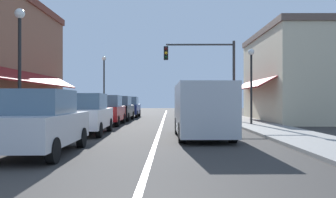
{
  "coord_description": "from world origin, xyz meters",
  "views": [
    {
      "loc": [
        0.5,
        -3.92,
        1.49
      ],
      "look_at": [
        0.4,
        12.96,
        1.54
      ],
      "focal_mm": 36.14,
      "sensor_mm": 36.0,
      "label": 1
    }
  ],
  "objects_px": {
    "parked_car_third_left": "(107,110)",
    "street_lamp_left_near": "(20,52)",
    "parked_car_nearest_left": "(40,122)",
    "parked_car_far_left": "(119,108)",
    "parked_car_distant_left": "(129,107)",
    "street_lamp_left_far": "(104,77)",
    "traffic_signal_mast_arm": "(209,67)",
    "van_in_lane": "(202,109)",
    "parked_car_second_left": "(86,114)",
    "street_lamp_right_mid": "(251,73)"
  },
  "relations": [
    {
      "from": "parked_car_third_left",
      "to": "street_lamp_left_near",
      "type": "height_order",
      "value": "street_lamp_left_near"
    },
    {
      "from": "parked_car_third_left",
      "to": "van_in_lane",
      "type": "relative_size",
      "value": 0.79
    },
    {
      "from": "parked_car_distant_left",
      "to": "van_in_lane",
      "type": "xyz_separation_m",
      "value": [
        4.82,
        -15.9,
        0.27
      ]
    },
    {
      "from": "parked_car_distant_left",
      "to": "street_lamp_left_far",
      "type": "relative_size",
      "value": 0.82
    },
    {
      "from": "parked_car_distant_left",
      "to": "street_lamp_right_mid",
      "type": "relative_size",
      "value": 0.93
    },
    {
      "from": "parked_car_nearest_left",
      "to": "parked_car_distant_left",
      "type": "distance_m",
      "value": 20.01
    },
    {
      "from": "parked_car_third_left",
      "to": "street_lamp_left_far",
      "type": "relative_size",
      "value": 0.82
    },
    {
      "from": "street_lamp_right_mid",
      "to": "van_in_lane",
      "type": "bearing_deg",
      "value": -119.41
    },
    {
      "from": "parked_car_nearest_left",
      "to": "street_lamp_left_near",
      "type": "relative_size",
      "value": 0.86
    },
    {
      "from": "parked_car_nearest_left",
      "to": "parked_car_third_left",
      "type": "bearing_deg",
      "value": 90.07
    },
    {
      "from": "parked_car_distant_left",
      "to": "street_lamp_left_near",
      "type": "relative_size",
      "value": 0.86
    },
    {
      "from": "parked_car_distant_left",
      "to": "street_lamp_left_near",
      "type": "height_order",
      "value": "street_lamp_left_near"
    },
    {
      "from": "parked_car_far_left",
      "to": "parked_car_distant_left",
      "type": "height_order",
      "value": "same"
    },
    {
      "from": "parked_car_nearest_left",
      "to": "street_lamp_left_far",
      "type": "distance_m",
      "value": 18.19
    },
    {
      "from": "parked_car_second_left",
      "to": "traffic_signal_mast_arm",
      "type": "distance_m",
      "value": 10.62
    },
    {
      "from": "traffic_signal_mast_arm",
      "to": "street_lamp_left_near",
      "type": "xyz_separation_m",
      "value": [
        -8.08,
        -10.48,
        -0.5
      ]
    },
    {
      "from": "parked_car_far_left",
      "to": "traffic_signal_mast_arm",
      "type": "xyz_separation_m",
      "value": [
        6.3,
        -1.71,
        2.86
      ]
    },
    {
      "from": "parked_car_nearest_left",
      "to": "parked_car_third_left",
      "type": "xyz_separation_m",
      "value": [
        -0.18,
        10.78,
        0.0
      ]
    },
    {
      "from": "van_in_lane",
      "to": "street_lamp_left_far",
      "type": "xyz_separation_m",
      "value": [
        -6.56,
        13.82,
        2.22
      ]
    },
    {
      "from": "parked_car_second_left",
      "to": "parked_car_distant_left",
      "type": "bearing_deg",
      "value": 88.09
    },
    {
      "from": "parked_car_far_left",
      "to": "parked_car_distant_left",
      "type": "relative_size",
      "value": 1.0
    },
    {
      "from": "van_in_lane",
      "to": "parked_car_third_left",
      "type": "bearing_deg",
      "value": 125.33
    },
    {
      "from": "parked_car_far_left",
      "to": "van_in_lane",
      "type": "relative_size",
      "value": 0.79
    },
    {
      "from": "parked_car_second_left",
      "to": "street_lamp_left_near",
      "type": "distance_m",
      "value": 3.82
    },
    {
      "from": "parked_car_second_left",
      "to": "van_in_lane",
      "type": "height_order",
      "value": "van_in_lane"
    },
    {
      "from": "parked_car_nearest_left",
      "to": "street_lamp_right_mid",
      "type": "bearing_deg",
      "value": 50.15
    },
    {
      "from": "parked_car_far_left",
      "to": "street_lamp_left_far",
      "type": "height_order",
      "value": "street_lamp_left_far"
    },
    {
      "from": "parked_car_second_left",
      "to": "parked_car_third_left",
      "type": "distance_m",
      "value": 5.38
    },
    {
      "from": "parked_car_second_left",
      "to": "parked_car_distant_left",
      "type": "xyz_separation_m",
      "value": [
        0.05,
        14.6,
        0.0
      ]
    },
    {
      "from": "van_in_lane",
      "to": "street_lamp_left_near",
      "type": "bearing_deg",
      "value": -172.15
    },
    {
      "from": "traffic_signal_mast_arm",
      "to": "street_lamp_right_mid",
      "type": "xyz_separation_m",
      "value": [
        2.02,
        -3.38,
        -0.72
      ]
    },
    {
      "from": "parked_car_second_left",
      "to": "street_lamp_right_mid",
      "type": "xyz_separation_m",
      "value": [
        8.27,
        4.71,
        2.13
      ]
    },
    {
      "from": "street_lamp_left_near",
      "to": "street_lamp_left_far",
      "type": "bearing_deg",
      "value": 89.45
    },
    {
      "from": "van_in_lane",
      "to": "street_lamp_left_far",
      "type": "height_order",
      "value": "street_lamp_left_far"
    },
    {
      "from": "parked_car_third_left",
      "to": "traffic_signal_mast_arm",
      "type": "distance_m",
      "value": 7.47
    },
    {
      "from": "parked_car_far_left",
      "to": "parked_car_second_left",
      "type": "bearing_deg",
      "value": -89.09
    },
    {
      "from": "parked_car_far_left",
      "to": "street_lamp_left_far",
      "type": "relative_size",
      "value": 0.82
    },
    {
      "from": "van_in_lane",
      "to": "traffic_signal_mast_arm",
      "type": "bearing_deg",
      "value": 80.33
    },
    {
      "from": "street_lamp_left_near",
      "to": "street_lamp_left_far",
      "type": "distance_m",
      "value": 14.91
    },
    {
      "from": "parked_car_far_left",
      "to": "traffic_signal_mast_arm",
      "type": "relative_size",
      "value": 0.75
    },
    {
      "from": "parked_car_nearest_left",
      "to": "parked_car_third_left",
      "type": "distance_m",
      "value": 10.78
    },
    {
      "from": "traffic_signal_mast_arm",
      "to": "street_lamp_left_far",
      "type": "xyz_separation_m",
      "value": [
        -7.93,
        4.43,
        -0.37
      ]
    },
    {
      "from": "parked_car_third_left",
      "to": "street_lamp_left_near",
      "type": "bearing_deg",
      "value": -103.67
    },
    {
      "from": "parked_car_distant_left",
      "to": "street_lamp_left_far",
      "type": "xyz_separation_m",
      "value": [
        -1.74,
        -2.08,
        2.49
      ]
    },
    {
      "from": "parked_car_nearest_left",
      "to": "traffic_signal_mast_arm",
      "type": "xyz_separation_m",
      "value": [
        6.17,
        13.5,
        2.86
      ]
    },
    {
      "from": "parked_car_distant_left",
      "to": "van_in_lane",
      "type": "distance_m",
      "value": 16.62
    },
    {
      "from": "street_lamp_left_near",
      "to": "parked_car_far_left",
      "type": "bearing_deg",
      "value": 81.69
    },
    {
      "from": "parked_car_second_left",
      "to": "parked_car_far_left",
      "type": "distance_m",
      "value": 9.81
    },
    {
      "from": "parked_car_second_left",
      "to": "street_lamp_left_far",
      "type": "height_order",
      "value": "street_lamp_left_far"
    },
    {
      "from": "parked_car_nearest_left",
      "to": "traffic_signal_mast_arm",
      "type": "height_order",
      "value": "traffic_signal_mast_arm"
    }
  ]
}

